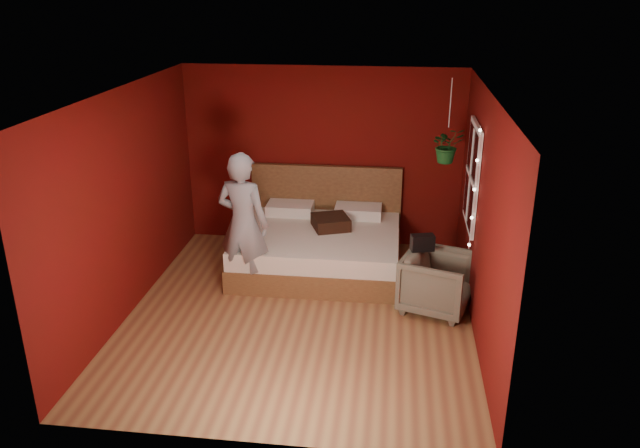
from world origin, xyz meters
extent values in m
plane|color=olive|center=(0.00, 0.00, 0.00)|extent=(4.50, 4.50, 0.00)
cube|color=#5C0909|center=(0.00, 2.26, 1.30)|extent=(4.00, 0.02, 2.60)
cube|color=#5C0909|center=(0.00, -2.26, 1.30)|extent=(4.00, 0.02, 2.60)
cube|color=#5C0909|center=(-2.01, 0.00, 1.30)|extent=(0.02, 4.50, 2.60)
cube|color=#5C0909|center=(2.01, 0.00, 1.30)|extent=(0.02, 4.50, 2.60)
cube|color=silver|center=(0.00, 0.00, 2.61)|extent=(4.00, 4.50, 0.02)
cube|color=white|center=(1.97, 0.90, 1.50)|extent=(0.04, 0.97, 1.27)
cube|color=black|center=(1.96, 0.90, 1.50)|extent=(0.02, 0.85, 1.15)
cube|color=white|center=(1.95, 0.90, 1.50)|extent=(0.03, 0.05, 1.15)
cube|color=white|center=(1.95, 0.90, 1.50)|extent=(0.03, 0.85, 0.05)
cylinder|color=silver|center=(1.94, 0.38, 1.50)|extent=(0.01, 0.01, 1.45)
sphere|color=#FFF2CC|center=(1.94, 0.38, 0.83)|extent=(0.04, 0.04, 0.04)
sphere|color=#FFF2CC|center=(1.94, 0.38, 1.16)|extent=(0.04, 0.04, 0.04)
sphere|color=#FFF2CC|center=(1.94, 0.38, 1.50)|extent=(0.04, 0.04, 0.04)
sphere|color=#FFF2CC|center=(1.94, 0.38, 1.84)|extent=(0.04, 0.04, 0.04)
sphere|color=#FFF2CC|center=(1.94, 0.38, 2.17)|extent=(0.04, 0.04, 0.04)
cube|color=brown|center=(0.06, 1.27, 0.15)|extent=(2.18, 1.86, 0.31)
cube|color=silver|center=(0.06, 1.27, 0.43)|extent=(2.14, 1.82, 0.24)
cube|color=brown|center=(0.06, 2.16, 0.60)|extent=(2.18, 0.09, 1.20)
cube|color=silver|center=(-0.43, 1.89, 0.62)|extent=(0.66, 0.42, 0.15)
cube|color=silver|center=(0.55, 1.89, 0.62)|extent=(0.66, 0.42, 0.15)
imported|color=gray|center=(-0.77, 0.50, 0.91)|extent=(0.74, 0.57, 1.81)
imported|color=#676451|center=(1.60, 0.30, 0.36)|extent=(0.98, 0.96, 0.71)
cube|color=black|center=(1.41, 0.42, 0.81)|extent=(0.29, 0.20, 0.19)
cube|color=black|center=(0.21, 1.41, 0.63)|extent=(0.59, 0.59, 0.16)
cylinder|color=silver|center=(1.68, 1.28, 2.30)|extent=(0.01, 0.01, 0.60)
imported|color=#18571B|center=(1.68, 1.28, 1.78)|extent=(0.49, 0.46, 0.45)
camera|label=1|loc=(1.04, -6.43, 3.68)|focal=35.00mm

